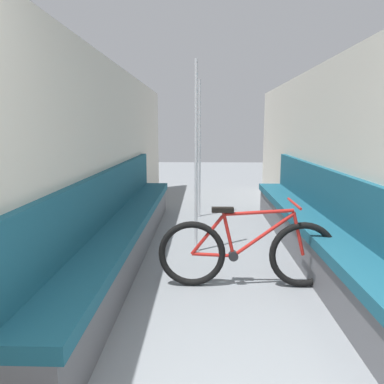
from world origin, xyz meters
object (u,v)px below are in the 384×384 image
(bench_seat_row_right, at_px, (315,231))
(bench_seat_row_left, at_px, (124,230))
(bicycle, at_px, (247,252))
(grab_pole_near, at_px, (196,161))
(grab_pole_far, at_px, (200,151))

(bench_seat_row_right, bearing_deg, bench_seat_row_left, 180.00)
(bench_seat_row_left, xyz_separation_m, bicycle, (1.29, -0.73, -0.00))
(bench_seat_row_left, bearing_deg, grab_pole_near, 18.23)
(bench_seat_row_right, relative_size, bicycle, 3.06)
(grab_pole_near, bearing_deg, grab_pole_far, 89.28)
(bicycle, distance_m, grab_pole_far, 2.92)
(grab_pole_near, height_order, grab_pole_far, same)
(bench_seat_row_left, relative_size, grab_pole_far, 2.27)
(bench_seat_row_right, relative_size, grab_pole_near, 2.27)
(bench_seat_row_right, height_order, grab_pole_near, grab_pole_near)
(bicycle, distance_m, grab_pole_near, 1.34)
(bench_seat_row_right, xyz_separation_m, grab_pole_far, (-1.30, 2.06, 0.75))
(grab_pole_near, bearing_deg, bicycle, -63.78)
(bench_seat_row_right, xyz_separation_m, bicycle, (-0.83, -0.73, -0.00))
(bench_seat_row_right, bearing_deg, grab_pole_far, 122.22)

